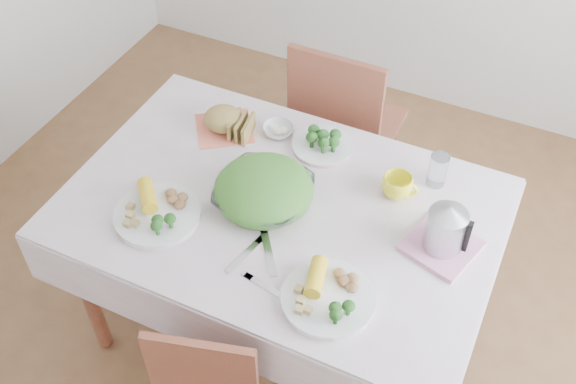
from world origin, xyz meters
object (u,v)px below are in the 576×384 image
at_px(chair_far, 348,127).
at_px(dining_table, 281,273).
at_px(electric_kettle, 447,223).
at_px(dinner_plate_right, 328,299).
at_px(yellow_mug, 397,186).
at_px(salad_bowl, 264,195).
at_px(dinner_plate_left, 158,215).

bearing_deg(chair_far, dining_table, 94.11).
bearing_deg(electric_kettle, dinner_plate_right, -105.22).
bearing_deg(dinner_plate_right, electric_kettle, 54.39).
distance_m(chair_far, yellow_mug, 0.81).
relative_size(salad_bowl, dinner_plate_right, 1.11).
distance_m(dining_table, dinner_plate_right, 0.59).
distance_m(dinner_plate_right, electric_kettle, 0.45).
height_order(dining_table, dinner_plate_right, dinner_plate_right).
bearing_deg(chair_far, salad_bowl, 90.16).
distance_m(chair_far, dinner_plate_left, 1.14).
bearing_deg(chair_far, electric_kettle, 128.81).
height_order(dining_table, salad_bowl, salad_bowl).
bearing_deg(yellow_mug, dinner_plate_right, -94.46).
relative_size(dining_table, dinner_plate_left, 4.66).
distance_m(dining_table, electric_kettle, 0.76).
relative_size(dining_table, salad_bowl, 4.28).
distance_m(dining_table, salad_bowl, 0.43).
height_order(dinner_plate_left, yellow_mug, yellow_mug).
distance_m(chair_far, salad_bowl, 0.91).
xyz_separation_m(chair_far, dinner_plate_left, (-0.30, -1.06, 0.31)).
distance_m(salad_bowl, dinner_plate_left, 0.37).
xyz_separation_m(chair_far, salad_bowl, (0.00, -0.84, 0.34)).
height_order(chair_far, electric_kettle, electric_kettle).
bearing_deg(dinner_plate_right, dinner_plate_left, 174.11).
relative_size(chair_far, electric_kettle, 5.34).
distance_m(dining_table, dinner_plate_left, 0.58).
height_order(chair_far, salad_bowl, chair_far).
distance_m(chair_far, dinner_plate_right, 1.23).
height_order(dinner_plate_left, dinner_plate_right, same).
bearing_deg(yellow_mug, chair_far, 123.77).
xyz_separation_m(dining_table, salad_bowl, (-0.06, -0.01, 0.43)).
distance_m(yellow_mug, electric_kettle, 0.28).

